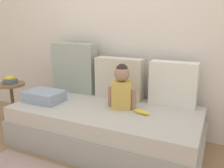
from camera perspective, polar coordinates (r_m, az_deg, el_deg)
ground_plane at (r=2.52m, az=-1.66°, el=-14.81°), size 12.00×12.00×0.00m
back_wall at (r=2.72m, az=3.90°, el=14.64°), size 5.11×0.10×2.48m
couch at (r=2.42m, az=-1.70°, el=-10.50°), size 1.91×0.91×0.42m
throw_pillow_left at (r=2.85m, az=-9.23°, el=3.97°), size 0.56×0.16×0.59m
throw_pillow_center at (r=2.58m, az=1.79°, el=1.46°), size 0.54×0.16×0.45m
throw_pillow_right at (r=2.41m, az=14.82°, el=0.03°), size 0.47×0.16×0.45m
toddler at (r=2.26m, az=2.41°, el=-0.73°), size 0.30×0.21×0.44m
banana at (r=2.18m, az=7.29°, el=-6.86°), size 0.18×0.08×0.04m
folded_blanket at (r=2.60m, az=-16.35°, el=-2.88°), size 0.40×0.28×0.11m
side_table at (r=3.10m, az=-23.50°, el=-2.22°), size 0.33×0.33×0.54m
fruit_bowl at (r=3.05m, az=-23.83°, el=0.90°), size 0.17×0.17×0.10m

